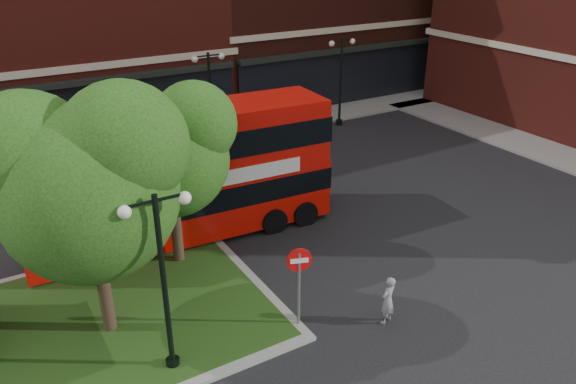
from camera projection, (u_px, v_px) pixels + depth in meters
ground at (348, 306)px, 17.01m from camera, size 120.00×120.00×0.00m
pavement_far at (164, 144)px, 29.82m from camera, size 44.00×3.00×0.12m
traffic_island at (52, 338)px, 15.60m from camera, size 12.60×7.60×0.15m
tree_island_west at (81, 177)px, 13.92m from camera, size 5.40×4.71×7.21m
tree_island_east at (165, 146)px, 17.49m from camera, size 4.46×3.90×6.29m
lamp_island at (163, 277)px, 13.41m from camera, size 1.72×0.36×5.00m
lamp_far_left at (211, 96)px, 28.03m from camera, size 1.72×0.36×5.00m
lamp_far_right at (341, 77)px, 31.74m from camera, size 1.72×0.36×5.00m
bus at (180, 168)px, 19.76m from camera, size 11.13×3.13×4.20m
woman at (388, 300)px, 16.03m from camera, size 0.63×0.51×1.51m
car_silver at (131, 151)px, 26.92m from camera, size 4.67×2.34×1.53m
car_white at (223, 128)px, 30.04m from camera, size 4.72×2.09×1.51m
no_entry_sign at (299, 272)px, 15.38m from camera, size 0.69×0.29×2.58m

